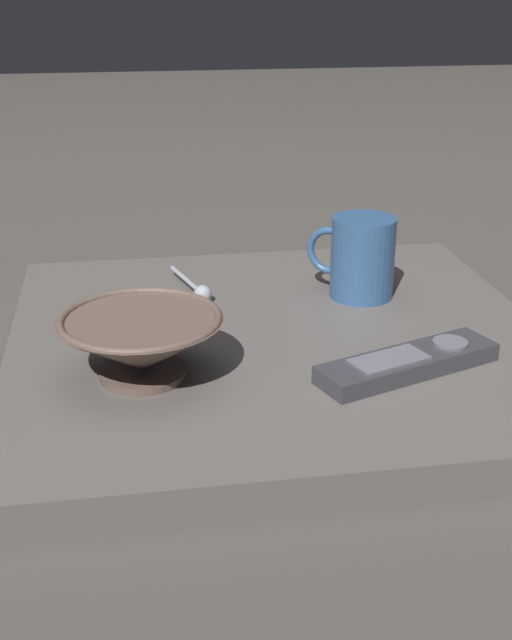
{
  "coord_description": "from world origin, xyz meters",
  "views": [
    {
      "loc": [
        0.16,
        0.83,
        0.41
      ],
      "look_at": [
        0.03,
        0.01,
        0.06
      ],
      "focal_mm": 46.49,
      "sensor_mm": 36.0,
      "label": 1
    }
  ],
  "objects_px": {
    "coffee_mug": "(361,257)",
    "tv_remote_near": "(408,363)",
    "cereal_bowl": "(141,343)",
    "teaspoon": "(199,290)"
  },
  "relations": [
    {
      "from": "cereal_bowl",
      "to": "coffee_mug",
      "type": "bearing_deg",
      "value": -146.51
    },
    {
      "from": "cereal_bowl",
      "to": "tv_remote_near",
      "type": "xyz_separation_m",
      "value": [
        -0.26,
        0.03,
        -0.03
      ]
    },
    {
      "from": "teaspoon",
      "to": "tv_remote_near",
      "type": "relative_size",
      "value": 0.56
    },
    {
      "from": "coffee_mug",
      "to": "teaspoon",
      "type": "xyz_separation_m",
      "value": [
        0.2,
        -0.02,
        -0.04
      ]
    },
    {
      "from": "teaspoon",
      "to": "tv_remote_near",
      "type": "bearing_deg",
      "value": 128.81
    },
    {
      "from": "coffee_mug",
      "to": "tv_remote_near",
      "type": "relative_size",
      "value": 0.5
    },
    {
      "from": "teaspoon",
      "to": "tv_remote_near",
      "type": "distance_m",
      "value": 0.3
    },
    {
      "from": "coffee_mug",
      "to": "teaspoon",
      "type": "bearing_deg",
      "value": -6.14
    },
    {
      "from": "cereal_bowl",
      "to": "teaspoon",
      "type": "distance_m",
      "value": 0.22
    },
    {
      "from": "cereal_bowl",
      "to": "teaspoon",
      "type": "height_order",
      "value": "cereal_bowl"
    }
  ]
}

